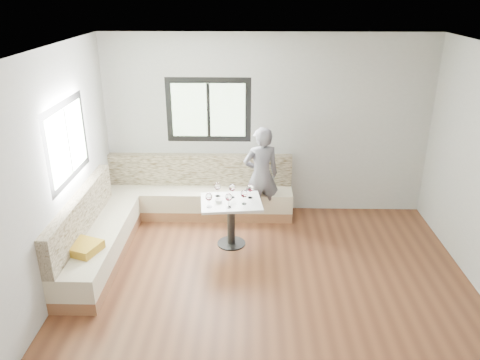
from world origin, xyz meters
name	(u,v)px	position (x,y,z in m)	size (l,w,h in m)	color
room	(267,188)	(-0.08, 0.08, 1.41)	(5.01, 5.01, 2.81)	brown
banquette	(159,212)	(-1.59, 1.63, 0.33)	(2.90, 2.80, 0.95)	#935F3E
table	(231,212)	(-0.51, 1.32, 0.51)	(0.89, 0.73, 0.67)	black
person	(261,175)	(-0.09, 2.06, 0.76)	(0.55, 0.36, 1.51)	slate
olive_ramekin	(219,201)	(-0.68, 1.28, 0.69)	(0.09, 0.09, 0.04)	white
wine_glass_a	(209,197)	(-0.80, 1.12, 0.82)	(0.09, 0.09, 0.20)	white
wine_glass_b	(229,198)	(-0.54, 1.12, 0.82)	(0.09, 0.09, 0.20)	white
wine_glass_c	(244,194)	(-0.34, 1.23, 0.82)	(0.09, 0.09, 0.20)	white
wine_glass_d	(232,188)	(-0.50, 1.44, 0.82)	(0.09, 0.09, 0.20)	white
wine_glass_e	(250,188)	(-0.25, 1.43, 0.82)	(0.09, 0.09, 0.20)	white
wine_glass_f	(218,187)	(-0.71, 1.47, 0.82)	(0.09, 0.09, 0.20)	white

